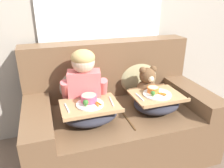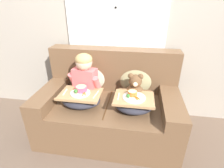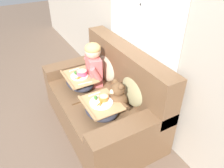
# 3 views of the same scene
# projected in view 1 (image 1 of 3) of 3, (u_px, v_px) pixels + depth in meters

# --- Properties ---
(ground_plane) EXTENTS (14.00, 14.00, 0.00)m
(ground_plane) POSITION_uv_depth(u_px,v_px,m) (119.00, 150.00, 2.15)
(ground_plane) COLOR brown
(wall_back_with_window) EXTENTS (8.00, 0.08, 2.60)m
(wall_back_with_window) POSITION_uv_depth(u_px,v_px,m) (101.00, 6.00, 2.13)
(wall_back_with_window) COLOR #A89E8E
(wall_back_with_window) RESTS_ON ground_plane
(couch) EXTENTS (1.63, 0.94, 1.00)m
(couch) POSITION_uv_depth(u_px,v_px,m) (117.00, 115.00, 2.08)
(couch) COLOR brown
(couch) RESTS_ON ground_plane
(throw_pillow_behind_child) EXTENTS (0.43, 0.21, 0.44)m
(throw_pillow_behind_child) POSITION_uv_depth(u_px,v_px,m) (80.00, 81.00, 2.05)
(throw_pillow_behind_child) COLOR #C1B293
(throw_pillow_behind_child) RESTS_ON couch
(throw_pillow_behind_teddy) EXTENTS (0.42, 0.20, 0.43)m
(throw_pillow_behind_teddy) POSITION_uv_depth(u_px,v_px,m) (138.00, 74.00, 2.22)
(throw_pillow_behind_teddy) COLOR tan
(throw_pillow_behind_teddy) RESTS_ON couch
(child_figure) EXTENTS (0.41, 0.22, 0.55)m
(child_figure) POSITION_uv_depth(u_px,v_px,m) (84.00, 79.00, 1.83)
(child_figure) COLOR #DB6666
(child_figure) RESTS_ON couch
(teddy_bear) EXTENTS (0.38, 0.26, 0.35)m
(teddy_bear) POSITION_uv_depth(u_px,v_px,m) (147.00, 87.00, 2.06)
(teddy_bear) COLOR brown
(teddy_bear) RESTS_ON couch
(lap_tray_child) EXTENTS (0.46, 0.34, 0.22)m
(lap_tray_child) POSITION_uv_depth(u_px,v_px,m) (90.00, 112.00, 1.74)
(lap_tray_child) COLOR #2D2D38
(lap_tray_child) RESTS_ON child_figure
(lap_tray_teddy) EXTENTS (0.42, 0.35, 0.21)m
(lap_tray_teddy) POSITION_uv_depth(u_px,v_px,m) (156.00, 102.00, 1.91)
(lap_tray_teddy) COLOR #2D2D38
(lap_tray_teddy) RESTS_ON teddy_bear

